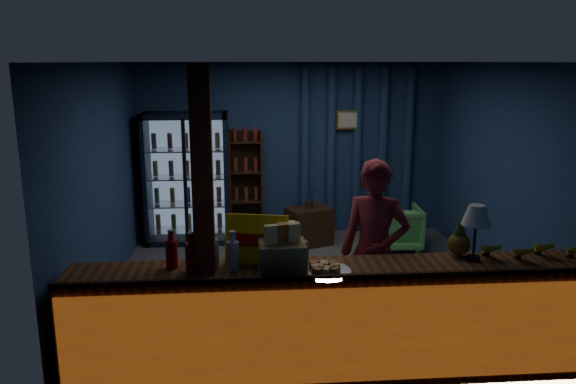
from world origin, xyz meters
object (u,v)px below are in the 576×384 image
object	(u,v)px
table_lamp	(476,217)
pastry_tray	(325,270)
shopkeeper	(374,253)
green_chair	(396,227)

from	to	relation	value
table_lamp	pastry_tray	bearing A→B (deg)	-171.80
shopkeeper	green_chair	xyz separation A→B (m)	(0.94, 2.63, -0.56)
green_chair	table_lamp	world-z (taller)	table_lamp
shopkeeper	table_lamp	bearing A→B (deg)	-10.90
green_chair	table_lamp	distance (m)	3.26
shopkeeper	pastry_tray	size ratio (longest dim) A/B	4.14
shopkeeper	pastry_tray	distance (m)	0.86
shopkeeper	pastry_tray	world-z (taller)	shopkeeper
shopkeeper	green_chair	distance (m)	2.85
green_chair	pastry_tray	bearing A→B (deg)	69.08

